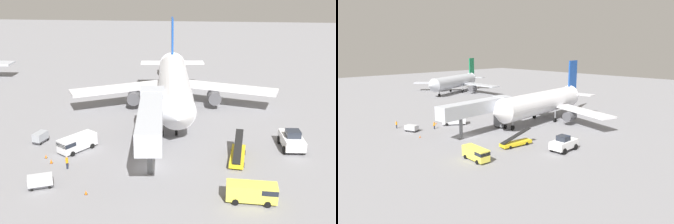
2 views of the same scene
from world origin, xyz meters
The scene contains 13 objects.
ground_plane centered at (0.00, 0.00, 0.00)m, with size 300.00×300.00×0.00m, color gray.
airplane_at_gate centered at (1.66, 22.33, 4.66)m, with size 36.48×36.42×14.29m.
jet_bridge centered at (-0.02, 3.85, 5.35)m, with size 4.94×18.92×7.15m.
pushback_tug centered at (18.94, 7.07, 1.31)m, with size 3.08×5.42×2.79m.
belt_loader_truck centered at (11.30, 2.86, 0.76)m, with size 2.61×6.54×3.09m.
service_van_outer_left centered at (12.16, -7.10, 1.22)m, with size 5.43×2.32×2.12m.
service_van_mid_left centered at (-10.33, 3.94, 1.18)m, with size 4.77×5.57×2.04m.
baggage_cart_rear_left centered at (-11.50, -6.03, 0.78)m, with size 3.09×2.41×1.39m.
baggage_cart_far_left centered at (-16.29, 6.20, 0.83)m, with size 1.80×2.50×1.50m.
ground_crew_worker_foreground centered at (-9.89, -1.44, 0.91)m, with size 0.46×0.46×1.73m.
safety_cone_alpha centered at (-13.66, 1.26, 0.24)m, with size 0.32×0.32×0.50m.
safety_cone_bravo centered at (-5.93, -7.18, 0.24)m, with size 0.32×0.32×0.49m.
safety_cone_charlie centered at (-12.43, -0.12, 0.28)m, with size 0.37×0.37×0.58m.
Camera 1 is at (6.41, -45.20, 23.40)m, focal length 43.32 mm.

